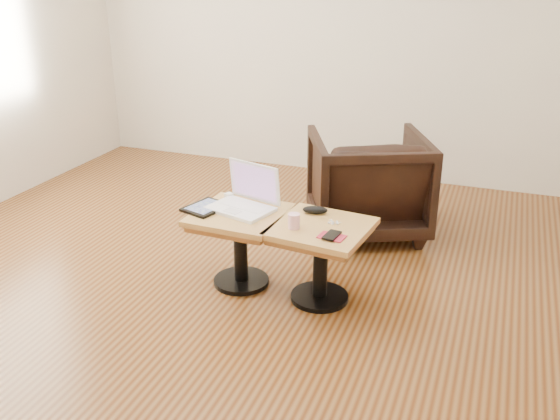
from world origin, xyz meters
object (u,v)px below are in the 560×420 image
(side_table_right, at_px, (321,245))
(striped_cup, at_px, (294,221))
(side_table_left, at_px, (240,230))
(armchair, at_px, (368,184))
(laptop, at_px, (245,200))

(side_table_right, height_order, striped_cup, striped_cup)
(side_table_left, xyz_separation_m, side_table_right, (0.50, -0.02, 0.00))
(side_table_left, distance_m, side_table_right, 0.50)
(side_table_left, distance_m, armchair, 1.15)
(side_table_right, xyz_separation_m, striped_cup, (-0.13, -0.08, 0.16))
(side_table_left, distance_m, laptop, 0.18)
(side_table_left, relative_size, laptop, 1.25)
(laptop, xyz_separation_m, striped_cup, (0.36, -0.17, -0.01))
(side_table_right, distance_m, laptop, 0.53)
(laptop, relative_size, striped_cup, 5.04)
(side_table_right, bearing_deg, side_table_left, -175.34)
(laptop, bearing_deg, armchair, 76.99)
(side_table_right, bearing_deg, laptop, 176.67)
(side_table_left, height_order, side_table_right, same)
(side_table_left, bearing_deg, side_table_right, 0.12)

